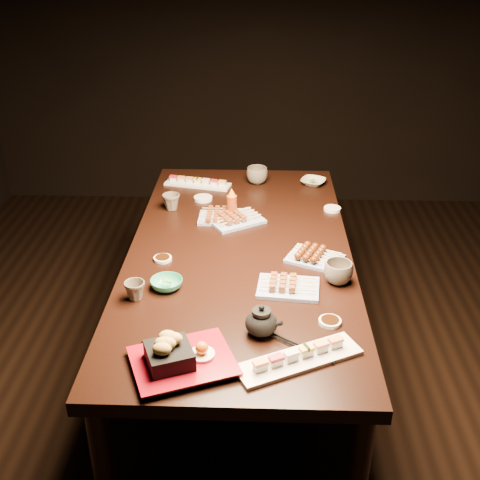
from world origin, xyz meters
The scene contains 23 objects.
ground centered at (0.00, 0.00, 0.00)m, with size 5.00×5.00×0.00m, color black.
dining_table centered at (-0.09, 0.27, 0.38)m, with size 0.90×1.80×0.75m, color black.
sushi_platter_near centered at (0.12, -0.42, 0.77)m, with size 0.40×0.11×0.05m, color white, non-canonical shape.
sushi_platter_far centered at (-0.32, 0.95, 0.77)m, with size 0.33×0.09×0.04m, color white, non-canonical shape.
yakitori_plate_center centered at (-0.11, 0.54, 0.78)m, with size 0.23×0.16×0.06m, color #828EB6, non-canonical shape.
yakitori_plate_right centered at (0.10, -0.02, 0.78)m, with size 0.22×0.16×0.06m, color #828EB6, non-canonical shape.
yakitori_plate_left centered at (-0.18, 0.56, 0.77)m, with size 0.20×0.14×0.05m, color #828EB6, non-canonical shape.
tsukune_plate centered at (0.21, 0.20, 0.78)m, with size 0.21×0.15×0.05m, color #828EB6, non-canonical shape.
edamame_bowl_green centered at (-0.34, -0.02, 0.77)m, with size 0.12×0.12×0.04m, color #329A74.
edamame_bowl_cream centered at (0.26, 0.98, 0.76)m, with size 0.12×0.12×0.03m, color beige.
tempura_tray centered at (-0.23, -0.46, 0.80)m, with size 0.30×0.24×0.11m, color black, non-canonical shape.
teacup_near_left centered at (-0.44, -0.10, 0.78)m, with size 0.07×0.07×0.07m, color brown.
teacup_mid_right centered at (0.29, 0.04, 0.79)m, with size 0.11×0.11×0.08m, color brown.
teacup_far_left centered at (-0.41, 0.66, 0.79)m, with size 0.08×0.08×0.07m, color brown.
teacup_far_right centered at (-0.02, 0.99, 0.79)m, with size 0.11×0.11×0.08m, color brown.
teapot centered at (0.00, -0.29, 0.80)m, with size 0.12×0.12×0.11m, color black, non-canonical shape.
condiment_bottle centered at (-0.13, 0.58, 0.82)m, with size 0.05×0.05×0.14m, color maroon.
sauce_dish_west centered at (-0.39, 0.18, 0.76)m, with size 0.07×0.07×0.01m, color white.
sauce_dish_east centered at (0.33, 0.67, 0.76)m, with size 0.08×0.08×0.01m, color white.
sauce_dish_se centered at (0.23, -0.22, 0.76)m, with size 0.08×0.08×0.01m, color white.
sauce_dish_nw centered at (-0.28, 0.77, 0.76)m, with size 0.09×0.09×0.02m, color white.
chopsticks_near centered at (-0.27, -0.33, 0.75)m, with size 0.21×0.02×0.01m, color black, non-canonical shape.
chopsticks_se centered at (0.13, -0.37, 0.75)m, with size 0.23×0.02×0.01m, color black, non-canonical shape.
Camera 1 is at (-0.01, -1.87, 1.92)m, focal length 45.00 mm.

